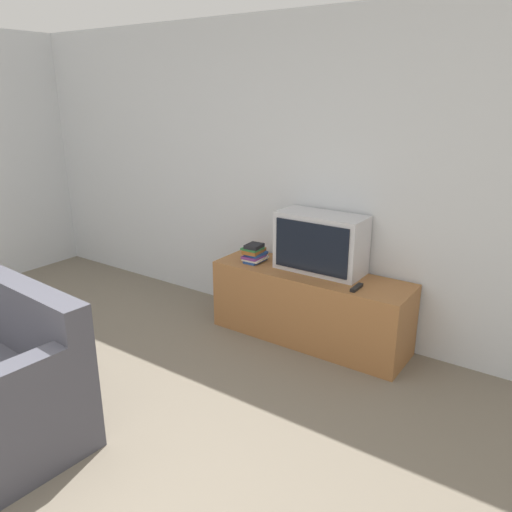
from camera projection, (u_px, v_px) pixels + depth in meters
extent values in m
cube|color=silver|center=(279.00, 175.00, 4.32)|extent=(9.00, 0.06, 2.60)
cube|color=#9E6638|center=(309.00, 306.00, 4.13)|extent=(1.65, 0.49, 0.60)
cube|color=silver|center=(321.00, 243.00, 4.01)|extent=(0.71, 0.32, 0.48)
cube|color=black|center=(311.00, 248.00, 3.88)|extent=(0.63, 0.01, 0.40)
cube|color=#474751|center=(18.00, 428.00, 2.55)|extent=(0.20, 0.90, 0.71)
cube|color=#23478E|center=(255.00, 260.00, 4.30)|extent=(0.12, 0.21, 0.02)
cube|color=silver|center=(256.00, 258.00, 4.29)|extent=(0.16, 0.21, 0.02)
cube|color=#7A3884|center=(254.00, 256.00, 4.28)|extent=(0.15, 0.20, 0.02)
cube|color=#23478E|center=(256.00, 254.00, 4.28)|extent=(0.14, 0.19, 0.02)
cube|color=#995623|center=(254.00, 251.00, 4.27)|extent=(0.15, 0.21, 0.03)
cube|color=#2D753D|center=(252.00, 249.00, 4.26)|extent=(0.15, 0.15, 0.02)
cube|color=black|center=(254.00, 246.00, 4.25)|extent=(0.13, 0.16, 0.03)
cube|color=black|center=(357.00, 288.00, 3.70)|extent=(0.04, 0.16, 0.02)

